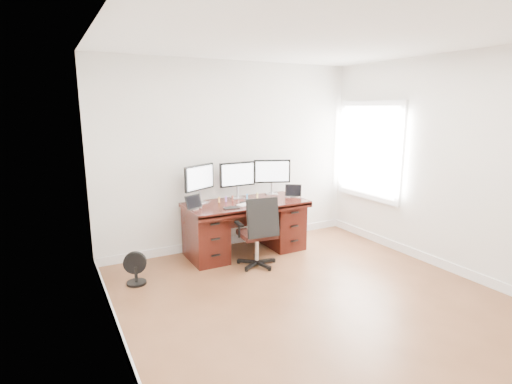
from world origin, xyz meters
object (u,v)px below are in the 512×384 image
keyboard (247,204)px  floor_fan (136,269)px  office_chair (258,244)px  monitor_center (237,176)px  desk (245,225)px

keyboard → floor_fan: bearing=168.8°
office_chair → floor_fan: bearing=177.9°
monitor_center → desk: bearing=-90.8°
desk → office_chair: office_chair is taller
floor_fan → monitor_center: bearing=39.1°
desk → keyboard: (-0.06, -0.17, 0.36)m
office_chair → desk: bearing=86.4°
floor_fan → keyboard: size_ratio=1.45×
desk → monitor_center: bearing=90.0°
floor_fan → monitor_center: 1.94m
floor_fan → keyboard: (1.56, 0.18, 0.57)m
office_chair → floor_fan: size_ratio=2.42×
monitor_center → keyboard: size_ratio=2.04×
office_chair → floor_fan: 1.54m
desk → monitor_center: monitor_center is taller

